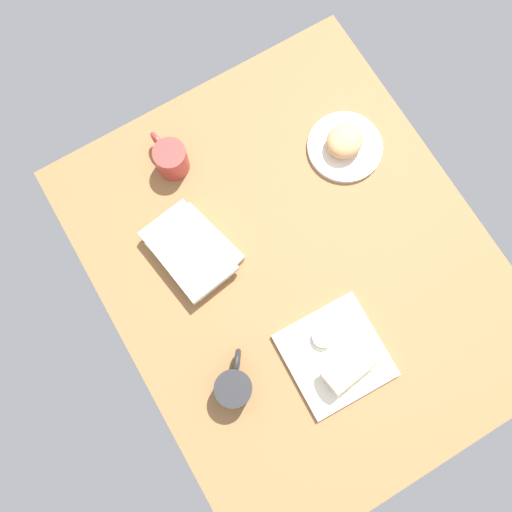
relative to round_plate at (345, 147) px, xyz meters
The scene contains 9 objects.
dining_table 33.60cm from the round_plate, 52.26° to the right, with size 110.00×90.00×4.00cm, color olive.
round_plate is the anchor object (origin of this frame).
scone_pastry 3.70cm from the round_plate, 126.67° to the right, with size 9.77×8.96×5.92cm, color tan.
square_plate 52.41cm from the round_plate, 35.18° to the right, with size 22.00×22.00×1.60cm, color silver.
sauce_cup 48.84cm from the round_plate, 39.02° to the right, with size 4.96×4.96×2.13cm.
breakfast_wrap 55.60cm from the round_plate, 32.48° to the right, with size 6.63×6.63×11.70cm, color beige.
book_stack 47.20cm from the round_plate, 84.60° to the right, with size 23.49×19.42×4.99cm.
coffee_mug 44.14cm from the round_plate, 114.61° to the right, with size 12.70×8.09×8.60cm.
second_mug 65.54cm from the round_plate, 55.52° to the right, with size 11.59×10.07×8.89cm.
Camera 1 is at (17.31, -22.15, 131.99)cm, focal length 37.67 mm.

